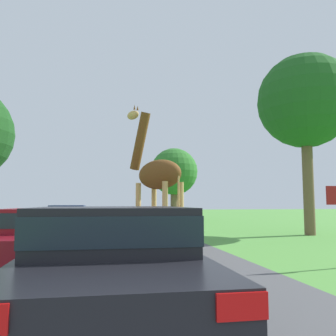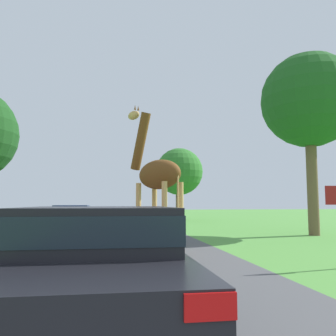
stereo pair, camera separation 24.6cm
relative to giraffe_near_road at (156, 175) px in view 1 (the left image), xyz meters
name	(u,v)px [view 1 (the left image)]	position (x,y,z in m)	size (l,w,h in m)	color
road	(109,222)	(-1.14, 18.18, -2.34)	(6.54, 120.00, 0.00)	#4C4C4F
giraffe_near_road	(156,175)	(0.00, 0.00, 0.00)	(1.78, 2.40, 4.77)	tan
car_lead_maroon	(111,267)	(-1.48, -6.62, -1.58)	(1.85, 4.13, 1.44)	black
car_queue_right	(68,218)	(-3.44, 8.52, -1.61)	(1.91, 4.16, 1.37)	navy
car_queue_left	(46,235)	(-2.92, -1.95, -1.62)	(1.95, 4.24, 1.36)	maroon
tree_left_edge	(305,102)	(7.92, 4.52, 4.01)	(4.53, 4.53, 8.67)	brown
tree_right_cluster	(174,172)	(4.43, 19.70, 1.85)	(4.11, 4.11, 6.30)	brown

